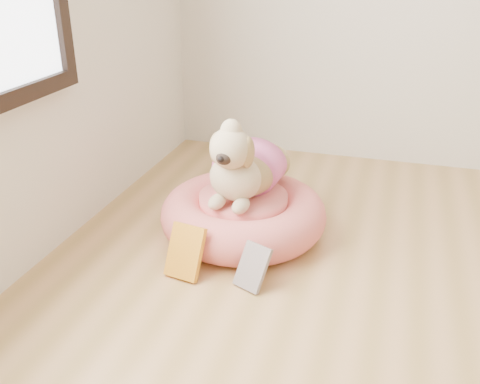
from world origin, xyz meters
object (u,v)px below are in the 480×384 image
(dog, at_px, (245,152))
(book_white, at_px, (253,267))
(pet_bed, at_px, (243,214))
(book_yellow, at_px, (185,252))

(dog, bearing_deg, book_white, -64.34)
(dog, bearing_deg, pet_bed, -101.61)
(pet_bed, distance_m, book_yellow, 0.39)
(pet_bed, bearing_deg, book_white, -68.73)
(pet_bed, bearing_deg, dog, 73.15)
(pet_bed, height_order, dog, dog)
(pet_bed, height_order, book_yellow, book_yellow)
(book_white, bearing_deg, dog, 133.81)
(dog, relative_size, book_yellow, 2.49)
(dog, relative_size, book_white, 2.98)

